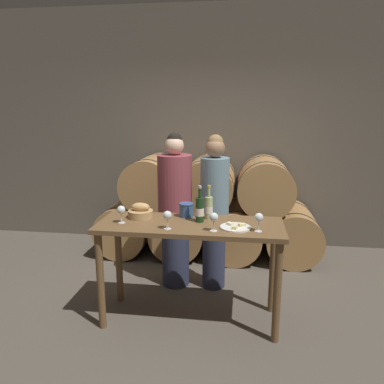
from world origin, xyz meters
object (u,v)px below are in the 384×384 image
object	(u,v)px
tasting_table	(190,239)
blue_crock	(186,209)
person_right	(214,211)
wine_bottle_white	(209,207)
person_left	(175,210)
wine_glass_left	(167,216)
wine_bottle_red	(200,210)
bread_basket	(141,212)
cheese_plate	(235,227)
wine_glass_center	(214,218)
wine_glass_far_left	(121,210)
wine_glass_right	(259,218)

from	to	relation	value
tasting_table	blue_crock	distance (m)	0.30
person_right	wine_bottle_white	world-z (taller)	person_right
person_left	wine_glass_left	size ratio (longest dim) A/B	10.65
wine_bottle_red	bread_basket	size ratio (longest dim) A/B	1.44
cheese_plate	wine_glass_center	distance (m)	0.22
blue_crock	cheese_plate	distance (m)	0.53
person_right	blue_crock	xyz separation A→B (m)	(-0.22, -0.48, 0.14)
person_right	tasting_table	bearing A→B (deg)	-103.19
wine_bottle_red	wine_glass_center	size ratio (longest dim) A/B	2.09
person_right	wine_bottle_red	size ratio (longest dim) A/B	5.04
wine_glass_center	wine_bottle_red	bearing A→B (deg)	121.32
bread_basket	wine_glass_left	bearing A→B (deg)	-43.05
tasting_table	wine_glass_far_left	xyz separation A→B (m)	(-0.59, -0.07, 0.26)
blue_crock	wine_glass_far_left	xyz separation A→B (m)	(-0.53, -0.27, 0.04)
blue_crock	wine_glass_far_left	bearing A→B (deg)	-153.21
wine_bottle_white	bread_basket	world-z (taller)	wine_bottle_white
wine_bottle_white	bread_basket	size ratio (longest dim) A/B	1.37
wine_glass_left	person_left	bearing A→B (deg)	96.35
wine_glass_left	wine_glass_right	size ratio (longest dim) A/B	1.00
wine_bottle_white	wine_glass_far_left	xyz separation A→B (m)	(-0.73, -0.23, 0.01)
blue_crock	cheese_plate	xyz separation A→B (m)	(0.45, -0.27, -0.06)
wine_bottle_red	wine_glass_left	bearing A→B (deg)	-135.82
person_right	wine_glass_left	distance (m)	0.92
tasting_table	bread_basket	bearing A→B (deg)	166.75
person_right	cheese_plate	bearing A→B (deg)	-72.81
person_right	wine_glass_center	bearing A→B (deg)	-85.94
wine_glass_right	person_right	bearing A→B (deg)	117.22
person_left	wine_bottle_white	distance (m)	0.67
blue_crock	wine_glass_far_left	world-z (taller)	wine_glass_far_left
cheese_plate	wine_glass_center	bearing A→B (deg)	-150.66
tasting_table	wine_glass_center	world-z (taller)	wine_glass_center
wine_glass_left	wine_glass_right	xyz separation A→B (m)	(0.74, 0.04, 0.00)
person_right	blue_crock	size ratio (longest dim) A/B	12.37
bread_basket	wine_glass_far_left	distance (m)	0.23
person_left	bread_basket	bearing A→B (deg)	-110.72
bread_basket	wine_glass_right	distance (m)	1.07
wine_bottle_red	cheese_plate	xyz separation A→B (m)	(0.31, -0.13, -0.10)
bread_basket	wine_glass_right	world-z (taller)	wine_glass_right
tasting_table	person_right	world-z (taller)	person_right
tasting_table	wine_glass_left	world-z (taller)	wine_glass_left
tasting_table	wine_glass_far_left	bearing A→B (deg)	-173.17
bread_basket	wine_glass_right	size ratio (longest dim) A/B	1.45
person_right	wine_glass_right	size ratio (longest dim) A/B	10.55
bread_basket	wine_glass_far_left	size ratio (longest dim) A/B	1.45
person_right	cheese_plate	size ratio (longest dim) A/B	6.36
tasting_table	wine_bottle_red	bearing A→B (deg)	35.52
wine_bottle_white	wine_glass_center	size ratio (longest dim) A/B	1.98
tasting_table	cheese_plate	distance (m)	0.43
person_right	wine_glass_left	bearing A→B (deg)	-110.59
wine_bottle_white	cheese_plate	xyz separation A→B (m)	(0.25, -0.24, -0.09)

